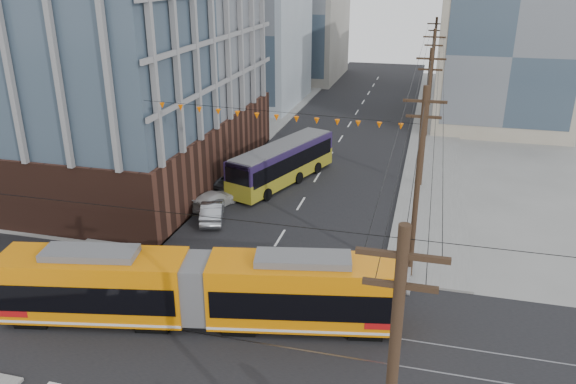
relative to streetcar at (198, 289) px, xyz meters
name	(u,v)px	position (x,y,z in m)	size (l,w,h in m)	color
ground	(194,378)	(1.40, -3.94, -1.86)	(160.00, 160.00, 0.00)	slate
bg_bldg_nw_near	(230,32)	(-15.60, 48.06, 7.14)	(18.00, 16.00, 18.00)	#8C99A5
bg_bldg_ne_near	(505,53)	(17.40, 44.06, 6.14)	(14.00, 14.00, 16.00)	gray
bg_bldg_nw_far	(291,13)	(-12.60, 68.06, 8.14)	(16.00, 18.00, 20.00)	gray
bg_bldg_ne_far	(505,42)	(19.40, 64.06, 5.14)	(16.00, 16.00, 14.00)	#8C99A5
utility_pole_far	(433,63)	(9.90, 52.06, 3.64)	(0.30, 0.30, 11.00)	black
streetcar	(198,289)	(0.00, 0.00, 0.00)	(19.34, 2.72, 3.73)	orange
city_bus	(283,163)	(-1.13, 20.15, -0.19)	(2.57, 11.84, 3.35)	#21153A
parked_car_silver	(212,211)	(-3.93, 11.65, -1.17)	(1.48, 4.24, 1.40)	gray
parked_car_white	(214,199)	(-4.66, 13.85, -1.25)	(1.71, 4.22, 1.22)	#B9B9B9
parked_car_grey	(237,180)	(-4.38, 17.98, -1.22)	(2.12, 4.60, 1.28)	#3D4147
jersey_barrier	(406,272)	(9.70, 6.93, -1.49)	(0.83, 3.69, 0.74)	slate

